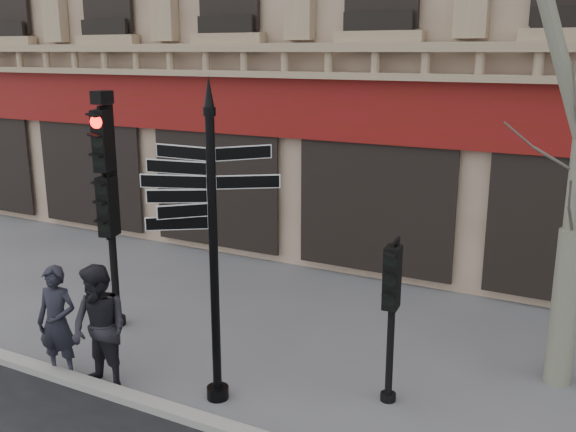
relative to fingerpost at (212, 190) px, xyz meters
The scene contains 7 objects.
ground 3.11m from the fingerpost, 74.63° to the left, with size 80.00×80.00×0.00m, color #58585C.
kerb 3.04m from the fingerpost, 73.07° to the right, with size 80.00×0.25×0.12m, color #97958F.
fingerpost is the anchor object (origin of this frame).
traffic_signal_main 3.29m from the fingerpost, 157.24° to the left, with size 0.52×0.43×4.15m.
traffic_signal_secondary 2.80m from the fingerpost, 26.52° to the left, with size 0.41×0.31×2.28m.
pedestrian_a 3.31m from the fingerpost, 167.06° to the right, with size 0.63×0.42×1.74m, color black.
pedestrian_b 2.69m from the fingerpost, 160.66° to the right, with size 0.91×0.71×1.88m, color black.
Camera 1 is at (4.50, -7.49, 4.77)m, focal length 40.00 mm.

